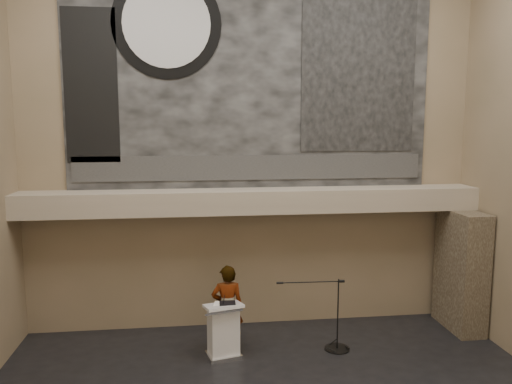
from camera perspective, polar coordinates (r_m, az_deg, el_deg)
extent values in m
cube|color=#7B6B4E|center=(11.14, -0.51, 5.92)|extent=(10.00, 0.02, 8.50)
cube|color=#7B6B4E|center=(3.34, 15.41, 0.86)|extent=(10.00, 0.02, 8.50)
cube|color=tan|center=(10.87, -0.26, -1.02)|extent=(10.00, 0.80, 0.50)
cylinder|color=#B2893D|center=(10.80, -8.70, -2.68)|extent=(0.04, 0.04, 0.06)
cylinder|color=#B2893D|center=(11.25, 9.43, -2.26)|extent=(0.04, 0.04, 0.06)
cube|color=black|center=(11.15, -0.50, 13.38)|extent=(8.00, 0.05, 5.00)
cube|color=#2F2F2F|center=(11.11, -0.46, 2.82)|extent=(7.76, 0.02, 0.55)
cylinder|color=black|center=(11.19, -10.17, 18.41)|extent=(2.30, 0.02, 2.30)
cylinder|color=silver|center=(11.17, -10.18, 18.43)|extent=(1.84, 0.02, 1.84)
cube|color=black|center=(11.65, 11.67, 13.49)|extent=(2.60, 0.02, 3.60)
cube|color=black|center=(11.22, -18.36, 11.42)|extent=(1.10, 0.02, 3.20)
cube|color=#433729|center=(12.26, 22.39, -8.25)|extent=(0.60, 1.40, 2.70)
cube|color=silver|center=(10.49, -3.71, -18.09)|extent=(0.75, 0.63, 0.08)
cube|color=white|center=(10.28, -3.74, -15.49)|extent=(0.65, 0.52, 0.96)
cube|color=white|center=(10.07, -3.76, -12.87)|extent=(0.83, 0.67, 0.13)
cube|color=black|center=(10.05, -3.28, -12.60)|extent=(0.32, 0.26, 0.04)
cube|color=white|center=(10.08, -4.18, -12.65)|extent=(0.28, 0.35, 0.00)
imported|color=white|center=(10.47, -3.29, -13.06)|extent=(0.65, 0.43, 1.78)
cylinder|color=black|center=(10.93, 9.24, -17.24)|extent=(0.52, 0.52, 0.02)
cylinder|color=black|center=(10.64, 9.33, -13.64)|extent=(0.03, 0.03, 1.50)
cylinder|color=black|center=(10.27, 6.12, -10.20)|extent=(1.34, 0.07, 0.02)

